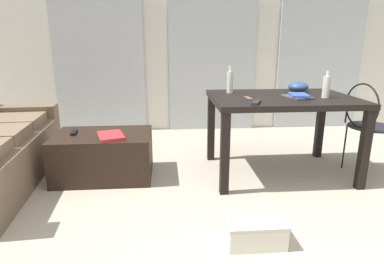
{
  "coord_description": "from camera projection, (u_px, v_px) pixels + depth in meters",
  "views": [
    {
      "loc": [
        -0.65,
        -1.4,
        1.24
      ],
      "look_at": [
        -0.41,
        1.54,
        0.41
      ],
      "focal_mm": 30.57,
      "sensor_mm": 36.0,
      "label": 1
    }
  ],
  "objects": [
    {
      "name": "ground_plane",
      "position": [
        241.0,
        185.0,
        2.9
      ],
      "size": [
        7.77,
        7.77,
        0.0
      ],
      "primitive_type": "plane",
      "color": "#B2A893"
    },
    {
      "name": "coffee_table",
      "position": [
        104.0,
        155.0,
        3.04
      ],
      "size": [
        0.87,
        0.6,
        0.41
      ],
      "color": "black",
      "rests_on": "ground"
    },
    {
      "name": "tv_remote_primary",
      "position": [
        74.0,
        132.0,
        3.0
      ],
      "size": [
        0.07,
        0.16,
        0.02
      ],
      "primitive_type": "cube",
      "rotation": [
        0.0,
        0.0,
        0.13
      ],
      "color": "black",
      "rests_on": "coffee_table"
    },
    {
      "name": "bowl",
      "position": [
        298.0,
        87.0,
        3.22
      ],
      "size": [
        0.2,
        0.2,
        0.1
      ],
      "primitive_type": "ellipsoid",
      "color": "#2D4C7A",
      "rests_on": "craft_table"
    },
    {
      "name": "curtains",
      "position": [
        212.0,
        52.0,
        4.46
      ],
      "size": [
        4.26,
        0.03,
        2.16
      ],
      "color": "#B2B7BC",
      "rests_on": "ground"
    },
    {
      "name": "book_stack",
      "position": [
        298.0,
        96.0,
        2.91
      ],
      "size": [
        0.23,
        0.28,
        0.03
      ],
      "color": "#4C4C51",
      "rests_on": "craft_table"
    },
    {
      "name": "bottle_far",
      "position": [
        230.0,
        82.0,
        3.14
      ],
      "size": [
        0.06,
        0.06,
        0.26
      ],
      "color": "beige",
      "rests_on": "craft_table"
    },
    {
      "name": "shoebox",
      "position": [
        255.0,
        232.0,
        2.04
      ],
      "size": [
        0.37,
        0.22,
        0.16
      ],
      "color": "beige",
      "rests_on": "ground"
    },
    {
      "name": "bottle_near",
      "position": [
        326.0,
        87.0,
        2.87
      ],
      "size": [
        0.06,
        0.06,
        0.24
      ],
      "color": "beige",
      "rests_on": "craft_table"
    },
    {
      "name": "wire_chair",
      "position": [
        367.0,
        119.0,
        3.02
      ],
      "size": [
        0.42,
        0.44,
        0.87
      ],
      "color": "black",
      "rests_on": "ground"
    },
    {
      "name": "wall_back",
      "position": [
        212.0,
        43.0,
        4.51
      ],
      "size": [
        5.99,
        0.1,
        2.41
      ],
      "primitive_type": "cube",
      "color": "silver",
      "rests_on": "ground"
    },
    {
      "name": "craft_table",
      "position": [
        281.0,
        106.0,
        3.01
      ],
      "size": [
        1.29,
        0.92,
        0.75
      ],
      "color": "black",
      "rests_on": "ground"
    },
    {
      "name": "tv_remote_on_table",
      "position": [
        256.0,
        102.0,
        2.63
      ],
      "size": [
        0.12,
        0.19,
        0.02
      ],
      "primitive_type": "cube",
      "rotation": [
        0.0,
        0.0,
        -0.44
      ],
      "color": "#232326",
      "rests_on": "craft_table"
    },
    {
      "name": "magazine",
      "position": [
        111.0,
        136.0,
        2.88
      ],
      "size": [
        0.28,
        0.35,
        0.03
      ],
      "primitive_type": "cube",
      "rotation": [
        0.0,
        0.0,
        0.29
      ],
      "color": "red",
      "rests_on": "coffee_table"
    },
    {
      "name": "scissors",
      "position": [
        247.0,
        97.0,
        2.91
      ],
      "size": [
        0.06,
        0.11,
        0.0
      ],
      "color": "#9EA0A5",
      "rests_on": "craft_table"
    }
  ]
}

